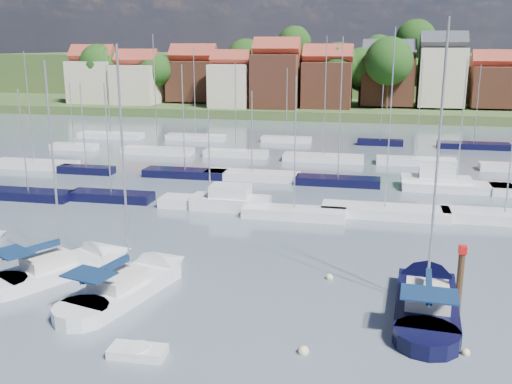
# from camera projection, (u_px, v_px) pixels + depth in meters

# --- Properties ---
(ground) EXTENTS (260.00, 260.00, 0.00)m
(ground) POSITION_uv_depth(u_px,v_px,m) (314.00, 167.00, 69.13)
(ground) COLOR #4D5A68
(ground) RESTS_ON ground
(sailboat_left) EXTENTS (7.75, 10.75, 14.64)m
(sailboat_left) POSITION_uv_depth(u_px,v_px,m) (73.00, 265.00, 37.20)
(sailboat_left) COLOR silver
(sailboat_left) RESTS_ON ground
(sailboat_centre) EXTENTS (5.83, 11.90, 15.64)m
(sailboat_centre) POSITION_uv_depth(u_px,v_px,m) (140.00, 281.00, 34.77)
(sailboat_centre) COLOR silver
(sailboat_centre) RESTS_ON ground
(sailboat_navy) EXTENTS (4.13, 12.55, 17.07)m
(sailboat_navy) POSITION_uv_depth(u_px,v_px,m) (426.00, 294.00, 32.98)
(sailboat_navy) COLOR black
(sailboat_navy) RESTS_ON ground
(tender) EXTENTS (2.72, 1.32, 0.58)m
(tender) POSITION_uv_depth(u_px,v_px,m) (138.00, 352.00, 26.96)
(tender) COLOR silver
(tender) RESTS_ON ground
(timber_piling) EXTENTS (0.40, 0.40, 6.14)m
(timber_piling) POSITION_uv_depth(u_px,v_px,m) (458.00, 297.00, 31.20)
(timber_piling) COLOR #4C331E
(timber_piling) RESTS_ON ground
(buoy_b) EXTENTS (0.42, 0.42, 0.42)m
(buoy_b) POSITION_uv_depth(u_px,v_px,m) (73.00, 320.00, 30.59)
(buoy_b) COLOR beige
(buoy_b) RESTS_ON ground
(buoy_c) EXTENTS (0.45, 0.45, 0.45)m
(buoy_c) POSITION_uv_depth(u_px,v_px,m) (118.00, 305.00, 32.38)
(buoy_c) COLOR #D85914
(buoy_c) RESTS_ON ground
(buoy_d) EXTENTS (0.55, 0.55, 0.55)m
(buoy_d) POSITION_uv_depth(u_px,v_px,m) (303.00, 353.00, 27.27)
(buoy_d) COLOR beige
(buoy_d) RESTS_ON ground
(buoy_e) EXTENTS (0.47, 0.47, 0.47)m
(buoy_e) POSITION_uv_depth(u_px,v_px,m) (329.00, 279.00, 35.94)
(buoy_e) COLOR beige
(buoy_e) RESTS_ON ground
(buoy_f) EXTENTS (0.42, 0.42, 0.42)m
(buoy_f) POSITION_uv_depth(u_px,v_px,m) (466.00, 355.00, 27.14)
(buoy_f) COLOR beige
(buoy_f) RESTS_ON ground
(marina_field) EXTENTS (79.62, 41.41, 15.93)m
(marina_field) POSITION_uv_depth(u_px,v_px,m) (326.00, 173.00, 64.05)
(marina_field) COLOR silver
(marina_field) RESTS_ON ground
(far_shore_town) EXTENTS (212.46, 90.00, 22.27)m
(far_shore_town) POSITION_uv_depth(u_px,v_px,m) (359.00, 82.00, 155.36)
(far_shore_town) COLOR #46572B
(far_shore_town) RESTS_ON ground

